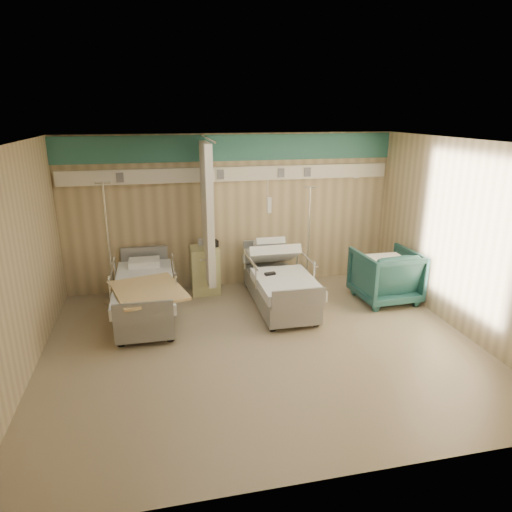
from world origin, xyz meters
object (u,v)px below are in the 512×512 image
(bed_right, at_px, (279,288))
(bedside_cabinet, at_px, (205,270))
(iv_stand_right, at_px, (307,264))
(iv_stand_left, at_px, (112,279))
(bed_left, at_px, (145,300))
(visitor_armchair, at_px, (385,275))

(bed_right, xyz_separation_m, bedside_cabinet, (-1.15, 0.90, 0.11))
(iv_stand_right, height_order, iv_stand_left, iv_stand_left)
(bed_left, bearing_deg, iv_stand_left, 125.71)
(bed_right, bearing_deg, bedside_cabinet, 141.95)
(iv_stand_right, bearing_deg, visitor_armchair, -46.39)
(bed_right, relative_size, visitor_armchair, 2.15)
(bed_right, distance_m, bed_left, 2.20)
(iv_stand_right, bearing_deg, bedside_cabinet, -178.81)
(visitor_armchair, bearing_deg, iv_stand_right, -49.38)
(bed_left, height_order, iv_stand_right, iv_stand_right)
(bedside_cabinet, xyz_separation_m, iv_stand_left, (-1.60, -0.13, 0.00))
(bed_right, distance_m, iv_stand_right, 1.24)
(bed_right, relative_size, iv_stand_left, 1.04)
(bed_right, bearing_deg, iv_stand_left, 164.40)
(bed_left, height_order, iv_stand_left, iv_stand_left)
(bed_right, relative_size, bedside_cabinet, 2.54)
(bed_left, bearing_deg, bed_right, 0.00)
(visitor_armchair, xyz_separation_m, iv_stand_left, (-4.60, 0.92, -0.03))
(bed_left, distance_m, visitor_armchair, 4.06)
(bed_left, relative_size, iv_stand_left, 1.04)
(bed_right, distance_m, visitor_armchair, 1.86)
(bedside_cabinet, bearing_deg, iv_stand_right, 1.19)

